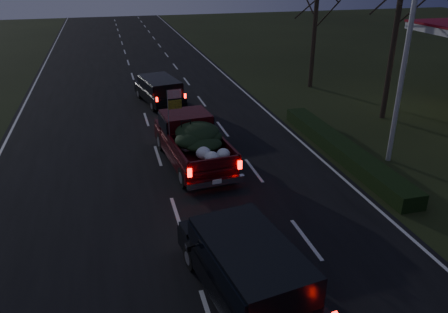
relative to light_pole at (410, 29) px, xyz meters
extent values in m
plane|color=black|center=(-9.50, -2.00, -5.48)|extent=(120.00, 120.00, 0.00)
cube|color=black|center=(-9.50, -2.00, -5.47)|extent=(14.00, 120.00, 0.02)
cube|color=black|center=(-1.70, 1.00, -5.18)|extent=(1.00, 10.00, 0.60)
cylinder|color=silver|center=(0.00, 0.00, -0.98)|extent=(0.20, 0.20, 9.00)
cylinder|color=black|center=(3.00, 5.00, -1.23)|extent=(0.28, 0.28, 8.50)
cylinder|color=black|center=(2.00, 12.00, -1.98)|extent=(0.28, 0.28, 7.00)
cube|color=#3F080C|center=(-8.14, 1.95, -4.85)|extent=(2.59, 5.47, 0.58)
cube|color=#3F080C|center=(-8.22, 2.90, -4.05)|extent=(2.11, 1.87, 0.95)
cube|color=black|center=(-8.22, 2.90, -3.94)|extent=(2.20, 1.77, 0.58)
cube|color=#3F080C|center=(-8.01, 0.58, -4.53)|extent=(2.22, 3.13, 0.06)
ellipsoid|color=black|center=(-8.01, 1.11, -4.05)|extent=(1.86, 2.05, 0.64)
cylinder|color=gray|center=(-9.09, 1.87, -3.31)|extent=(0.03, 0.03, 2.12)
cube|color=red|center=(-8.80, 1.89, -2.43)|extent=(0.55, 0.07, 0.36)
cube|color=gold|center=(-8.80, 1.89, -2.85)|extent=(0.55, 0.07, 0.36)
cube|color=black|center=(-8.41, 10.85, -4.91)|extent=(2.63, 4.67, 0.55)
cube|color=black|center=(-8.37, 10.62, -4.29)|extent=(2.30, 3.48, 0.73)
cube|color=black|center=(-8.37, 10.62, -4.22)|extent=(2.37, 3.40, 0.44)
cube|color=black|center=(-8.44, -6.30, -4.87)|extent=(2.69, 5.01, 0.60)
cube|color=black|center=(-8.40, -6.54, -4.19)|extent=(2.38, 3.72, 0.79)
cube|color=black|center=(-8.40, -6.54, -4.11)|extent=(2.46, 3.63, 0.48)
cube|color=black|center=(-9.73, -5.54, -4.31)|extent=(0.13, 0.23, 0.16)
camera|label=1|loc=(-11.22, -14.63, 2.31)|focal=35.00mm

